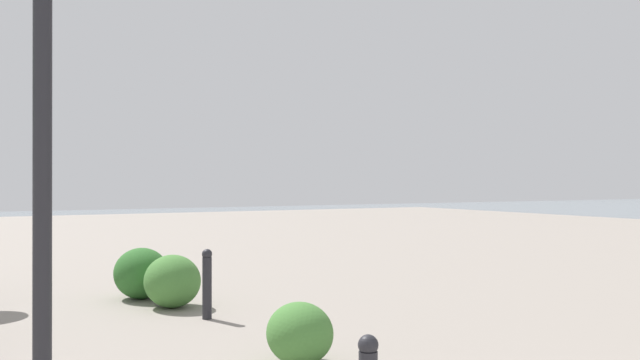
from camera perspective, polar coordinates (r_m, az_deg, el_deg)
lamppost at (r=5.58m, az=-22.79°, el=12.14°), size 0.98×0.28×4.47m
bollard_mid at (r=8.62m, az=-9.70°, el=-8.70°), size 0.13×0.13×0.89m
shrub_low at (r=6.48m, az=-1.76°, el=-13.06°), size 0.70×0.63×0.59m
shrub_round at (r=10.31m, az=-15.13°, el=-7.76°), size 0.89×0.80×0.76m
shrub_wide at (r=9.50m, az=-12.60°, el=-8.50°), size 0.86×0.77×0.73m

